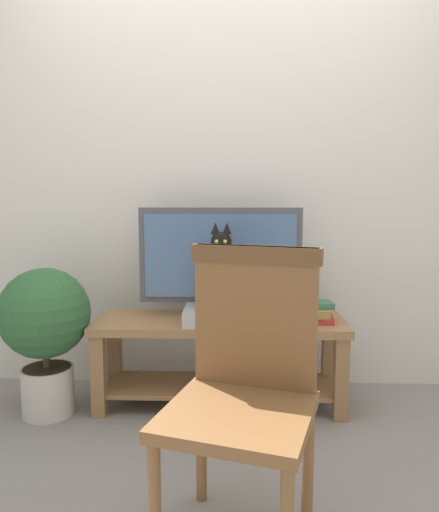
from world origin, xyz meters
name	(u,v)px	position (x,y,z in m)	size (l,w,h in m)	color
ground_plane	(226,447)	(0.00, 0.00, 0.00)	(12.00, 12.00, 0.00)	gray
back_wall	(229,150)	(0.00, 0.84, 1.40)	(7.00, 0.12, 2.80)	silver
tv_stand	(220,346)	(-0.04, 0.46, 0.33)	(1.34, 0.44, 0.48)	olive
tv	(220,260)	(-0.04, 0.54, 0.79)	(0.88, 0.20, 0.59)	#4C4C51
media_box	(221,315)	(-0.03, 0.39, 0.52)	(0.38, 0.30, 0.08)	#ADADB2
cat	(222,277)	(-0.03, 0.38, 0.72)	(0.23, 0.34, 0.45)	black
wooden_chair	(246,375)	(0.07, -0.54, 0.55)	(0.57, 0.57, 0.97)	brown
book_stack	(312,312)	(0.44, 0.42, 0.53)	(0.25, 0.18, 0.11)	#B2332D
potted_plant	(45,325)	(-0.94, 0.31, 0.48)	(0.46, 0.46, 0.77)	beige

